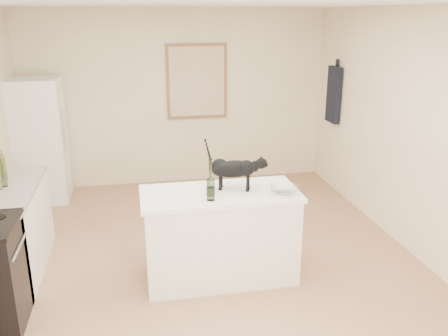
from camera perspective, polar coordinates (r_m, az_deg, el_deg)
floor at (r=5.05m, az=-2.04°, el=-11.76°), size 5.50×5.50×0.00m
ceiling at (r=4.38m, az=-2.44°, el=19.24°), size 5.50×5.50×0.00m
wall_back at (r=7.21m, az=-5.66°, el=8.30°), size 4.50×0.00×4.50m
wall_front at (r=2.10m, az=10.12°, el=-17.38°), size 4.50×0.00×4.50m
wall_right at (r=5.36m, az=22.33°, el=3.65°), size 0.00×5.50×5.50m
island_base at (r=4.69m, az=-0.49°, el=-8.27°), size 1.44×0.67×0.86m
island_top at (r=4.50m, az=-0.50°, el=-3.14°), size 1.50×0.70×0.04m
left_cabinets at (r=5.23m, az=-24.42°, el=-7.07°), size 0.60×1.40×0.86m
left_countertop at (r=5.07m, az=-25.07°, el=-2.44°), size 0.62×1.44×0.04m
fridge at (r=7.00m, az=-21.31°, el=3.09°), size 0.68×0.68×1.70m
artwork_frame at (r=7.18m, az=-3.27°, el=10.34°), size 0.90×0.03×1.10m
artwork_canvas at (r=7.16m, az=-3.25°, el=10.32°), size 0.82×0.00×1.02m
hanging_garment at (r=7.08m, az=13.05°, el=8.57°), size 0.08×0.34×0.80m
black_cat at (r=4.51m, az=1.14°, el=-0.37°), size 0.55×0.32×0.37m
wine_bottle at (r=4.25m, az=-1.62°, el=-1.68°), size 0.08×0.08×0.35m
glass_bowl at (r=4.49m, az=7.22°, el=-2.66°), size 0.32×0.32×0.06m
fridge_paper at (r=6.88m, az=-18.90°, el=7.55°), size 0.03×0.12×0.16m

